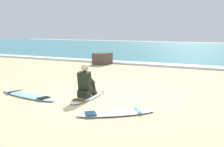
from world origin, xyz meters
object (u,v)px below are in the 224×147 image
object	(u,v)px
surfboard_spare_near	(27,95)
surfboard_main	(89,96)
surfer_seated	(86,84)
shoreline_rock	(102,59)
surfboard_spare_far	(116,113)

from	to	relation	value
surfboard_spare_near	surfboard_main	bearing A→B (deg)	26.75
surfboard_main	surfer_seated	xyz separation A→B (m)	(0.04, -0.24, 0.40)
surfboard_spare_near	shoreline_rock	size ratio (longest dim) A/B	2.33
surfer_seated	surfboard_spare_far	world-z (taller)	surfer_seated
surfer_seated	surfboard_spare_far	size ratio (longest dim) A/B	0.53
surfer_seated	surfboard_spare_near	size ratio (longest dim) A/B	0.39
shoreline_rock	surfboard_main	bearing A→B (deg)	-62.86
surfer_seated	shoreline_rock	xyz separation A→B (m)	(-3.79, 7.55, -0.11)
surfer_seated	shoreline_rock	world-z (taller)	surfer_seated
surfboard_spare_far	surfer_seated	bearing A→B (deg)	146.11
surfer_seated	surfboard_spare_near	world-z (taller)	surfer_seated
surfboard_spare_near	surfboard_spare_far	bearing A→B (deg)	-7.25
surfboard_main	surfboard_spare_far	xyz separation A→B (m)	(1.54, -1.24, 0.00)
surfboard_spare_near	shoreline_rock	world-z (taller)	shoreline_rock
shoreline_rock	surfboard_spare_near	bearing A→B (deg)	-75.63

